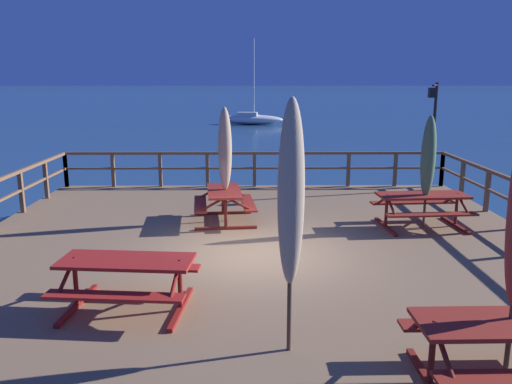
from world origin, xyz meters
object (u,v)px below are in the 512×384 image
patio_umbrella_tall_back_right (428,157)px  sailboat_distant (250,119)px  picnic_table_mid_centre (224,199)px  lamp_post_hooked (433,120)px  picnic_table_back_right (422,203)px  picnic_table_mid_left (127,273)px  patio_umbrella_tall_mid_left (225,150)px  patio_umbrella_short_back (291,195)px  picnic_table_back_left (508,338)px

patio_umbrella_tall_back_right → sailboat_distant: bearing=96.2°
picnic_table_mid_centre → lamp_post_hooked: bearing=29.1°
picnic_table_back_right → picnic_table_mid_centre: same height
picnic_table_mid_left → lamp_post_hooked: lamp_post_hooked is taller
patio_umbrella_tall_back_right → patio_umbrella_tall_mid_left: patio_umbrella_tall_mid_left is taller
sailboat_distant → patio_umbrella_short_back: bearing=-89.3°
picnic_table_back_right → lamp_post_hooked: lamp_post_hooked is taller
patio_umbrella_tall_mid_left → picnic_table_back_left: bearing=-63.2°
picnic_table_mid_left → sailboat_distant: 41.12m
lamp_post_hooked → patio_umbrella_short_back: bearing=-117.8°
lamp_post_hooked → picnic_table_mid_centre: bearing=-150.9°
patio_umbrella_tall_mid_left → patio_umbrella_short_back: bearing=-79.8°
picnic_table_mid_centre → picnic_table_back_left: size_ratio=0.90×
patio_umbrella_tall_back_right → sailboat_distant: size_ratio=0.33×
picnic_table_back_right → picnic_table_mid_centre: (-4.50, 0.50, -0.01)m
patio_umbrella_tall_mid_left → sailboat_distant: bearing=89.2°
lamp_post_hooked → sailboat_distant: bearing=99.3°
patio_umbrella_tall_back_right → sailboat_distant: 37.19m
sailboat_distant → lamp_post_hooked: bearing=-80.7°
picnic_table_back_left → patio_umbrella_tall_back_right: size_ratio=0.80×
picnic_table_mid_centre → patio_umbrella_tall_back_right: (4.55, -0.55, 1.06)m
picnic_table_mid_centre → patio_umbrella_tall_mid_left: patio_umbrella_tall_mid_left is taller
picnic_table_back_right → picnic_table_mid_centre: size_ratio=1.14×
picnic_table_back_right → picnic_table_mid_centre: 4.53m
picnic_table_mid_left → patio_umbrella_tall_mid_left: patio_umbrella_tall_mid_left is taller
picnic_table_back_right → patio_umbrella_short_back: patio_umbrella_short_back is taller
picnic_table_back_left → patio_umbrella_short_back: bearing=161.5°
patio_umbrella_short_back → patio_umbrella_tall_back_right: patio_umbrella_short_back is taller
picnic_table_mid_centre → picnic_table_back_left: 7.51m
picnic_table_mid_centre → patio_umbrella_short_back: 6.18m
patio_umbrella_short_back → sailboat_distant: sailboat_distant is taller
picnic_table_mid_left → picnic_table_back_left: bearing=-23.3°
patio_umbrella_tall_back_right → lamp_post_hooked: (1.41, 3.87, 0.50)m
picnic_table_back_right → patio_umbrella_tall_back_right: (0.05, -0.05, 1.05)m
picnic_table_back_right → patio_umbrella_tall_mid_left: 4.65m
patio_umbrella_tall_back_right → picnic_table_back_right: bearing=136.9°
patio_umbrella_short_back → patio_umbrella_tall_mid_left: 6.05m
picnic_table_back_right → patio_umbrella_tall_mid_left: bearing=173.0°
picnic_table_mid_left → sailboat_distant: (1.73, 41.07, -0.93)m
picnic_table_mid_centre → patio_umbrella_short_back: size_ratio=0.59×
picnic_table_mid_left → patio_umbrella_tall_back_right: bearing=36.0°
patio_umbrella_tall_back_right → picnic_table_back_left: bearing=-100.4°
lamp_post_hooked → picnic_table_mid_left: bearing=-131.6°
picnic_table_back_right → patio_umbrella_tall_mid_left: patio_umbrella_tall_mid_left is taller
picnic_table_back_left → patio_umbrella_short_back: (-2.32, 0.77, 1.42)m
patio_umbrella_short_back → sailboat_distant: (-0.55, 42.27, -2.36)m
picnic_table_mid_left → picnic_table_back_right: size_ratio=0.97×
patio_umbrella_tall_mid_left → sailboat_distant: (0.53, 36.32, -2.08)m
picnic_table_mid_left → patio_umbrella_short_back: 2.94m
patio_umbrella_tall_back_right → patio_umbrella_short_back: bearing=-122.8°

